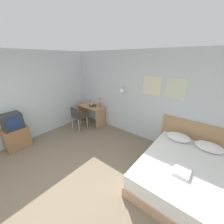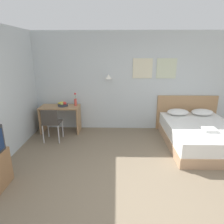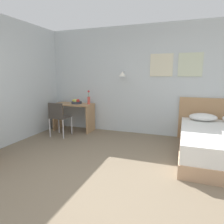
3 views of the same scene
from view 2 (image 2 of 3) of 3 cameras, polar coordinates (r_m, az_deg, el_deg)
The scene contains 11 objects.
ground_plane at distance 3.31m, azimuth 7.51°, elevation -23.58°, with size 24.00×24.00×0.00m, color #756651.
wall_back at distance 5.52m, azimuth 4.92°, elevation 8.52°, with size 5.92×0.31×2.65m.
bed at distance 5.12m, azimuth 23.88°, elevation -6.17°, with size 1.52×2.05×0.51m.
headboard at distance 5.97m, azimuth 20.43°, elevation -0.17°, with size 1.64×0.06×0.97m.
pillow_left at distance 5.59m, azimuth 18.32°, elevation 0.01°, with size 0.56×0.40×0.16m.
pillow_right at distance 5.81m, azimuth 24.39°, elevation -0.03°, with size 0.56×0.40×0.16m.
folded_towel_near_foot at distance 4.77m, azimuth 25.95°, elevation -4.41°, with size 0.28×0.30×0.06m.
desk at distance 5.58m, azimuth -14.55°, elevation -0.68°, with size 1.03×0.51×0.73m.
desk_chair at distance 5.02m, azimuth -16.98°, elevation -2.73°, with size 0.41×0.41×0.83m.
fruit_bowl at distance 5.49m, azimuth -13.86°, elevation 2.11°, with size 0.28×0.27×0.13m.
flower_vase at distance 5.45m, azimuth -10.40°, elevation 3.14°, with size 0.07×0.07×0.36m.
Camera 2 is at (-0.34, -2.49, 2.15)m, focal length 32.00 mm.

